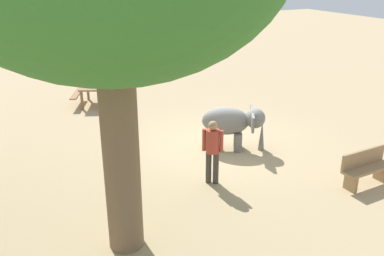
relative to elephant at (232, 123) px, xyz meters
The scene contains 5 objects.
ground_plane 0.88m from the elephant, 42.22° to the left, with size 60.00×60.00×0.00m, color tan.
elephant is the anchor object (origin of this frame).
person_handler 2.15m from the elephant, 134.97° to the left, with size 0.36×0.41×1.62m.
wooden_bench 3.74m from the elephant, 152.33° to the right, with size 0.44×1.41×0.88m.
picnic_table_near 6.45m from the elephant, 22.34° to the left, with size 1.98×1.97×0.78m.
Camera 1 is at (-9.79, 5.97, 5.06)m, focal length 39.62 mm.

